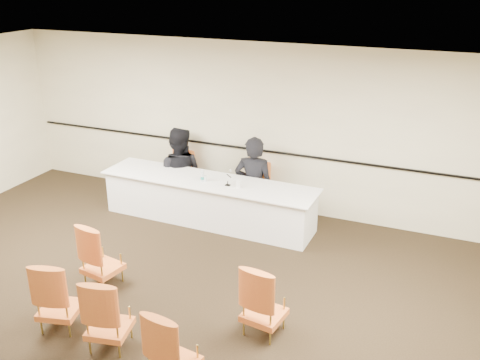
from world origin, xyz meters
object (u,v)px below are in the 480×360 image
object	(u,v)px
panelist_second_chair	(179,177)
panelist_main	(254,189)
aud_chair_front_left	(101,254)
panel_table	(208,201)
aud_chair_front_right	(264,299)
water_bottle	(202,175)
aud_chair_back_left	(59,294)
panelist_main_chair	(254,190)
coffee_cup	(238,184)
aud_chair_back_right	(173,347)
aud_chair_back_mid	(108,312)
microphone	(228,179)
drinking_glass	(205,178)
panelist_second	(179,177)

from	to	relation	value
panelist_second_chair	panelist_main	bearing A→B (deg)	0.00
aud_chair_front_left	panelist_second_chair	bearing A→B (deg)	108.11
panel_table	aud_chair_front_right	distance (m)	3.20
panel_table	panelist_second_chair	bearing A→B (deg)	147.98
water_bottle	aud_chair_front_right	bearing A→B (deg)	-50.06
water_bottle	aud_chair_back_left	distance (m)	3.34
panel_table	panelist_main_chair	bearing A→B (deg)	42.44
panelist_main	water_bottle	world-z (taller)	panelist_main
coffee_cup	aud_chair_back_right	xyz separation A→B (m)	(0.80, -3.61, -0.36)
panel_table	aud_chair_back_left	distance (m)	3.41
aud_chair_front_left	aud_chair_back_mid	bearing A→B (deg)	-40.38
panelist_main_chair	water_bottle	world-z (taller)	water_bottle
aud_chair_front_right	aud_chair_back_left	distance (m)	2.50
panel_table	microphone	world-z (taller)	microphone
aud_chair_back_left	aud_chair_back_right	size ratio (longest dim) A/B	1.00
coffee_cup	microphone	bearing A→B (deg)	-177.73
panelist_main	panel_table	bearing A→B (deg)	32.97
aud_chair_back_left	panelist_main	bearing A→B (deg)	61.78
microphone	aud_chair_back_left	xyz separation A→B (m)	(-0.78, -3.29, -0.42)
panel_table	panelist_second_chair	world-z (taller)	panelist_second_chair
panel_table	aud_chair_back_left	bearing A→B (deg)	-94.97
coffee_cup	aud_chair_front_left	size ratio (longest dim) A/B	0.14
panelist_second_chair	aud_chair_front_right	world-z (taller)	same
panel_table	coffee_cup	xyz separation A→B (m)	(0.60, -0.09, 0.45)
panel_table	panelist_main	bearing A→B (deg)	42.44
panelist_main_chair	aud_chair_back_right	size ratio (longest dim) A/B	1.00
panelist_second_chair	coffee_cup	xyz separation A→B (m)	(1.50, -0.67, 0.36)
panelist_main	panelist_second_chair	xyz separation A→B (m)	(-1.53, 0.03, -0.02)
drinking_glass	aud_chair_back_left	size ratio (longest dim) A/B	0.11
aud_chair_front_right	aud_chair_back_mid	xyz separation A→B (m)	(-1.56, -0.95, 0.00)
drinking_glass	panel_table	bearing A→B (deg)	66.53
panelist_second	aud_chair_back_right	bearing A→B (deg)	105.99
aud_chair_back_mid	water_bottle	bearing A→B (deg)	86.16
microphone	aud_chair_back_left	world-z (taller)	microphone
aud_chair_back_right	drinking_glass	bearing A→B (deg)	119.19
panel_table	panelist_second	bearing A→B (deg)	147.98
panelist_second_chair	microphone	distance (m)	1.54
aud_chair_back_left	water_bottle	bearing A→B (deg)	70.65
panelist_second	aud_chair_back_right	distance (m)	4.86
panelist_main	aud_chair_back_right	distance (m)	4.32
panelist_main	coffee_cup	bearing A→B (deg)	79.23
coffee_cup	panelist_main_chair	bearing A→B (deg)	87.58
panelist_second_chair	coffee_cup	distance (m)	1.68
panel_table	drinking_glass	distance (m)	0.44
panelist_second	microphone	distance (m)	1.53
drinking_glass	aud_chair_back_mid	world-z (taller)	aud_chair_back_mid
aud_chair_back_mid	aud_chair_back_right	xyz separation A→B (m)	(0.99, -0.24, 0.00)
water_bottle	aud_chair_back_left	size ratio (longest dim) A/B	0.23
water_bottle	panelist_second_chair	bearing A→B (deg)	141.58
aud_chair_front_left	aud_chair_back_left	world-z (taller)	same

